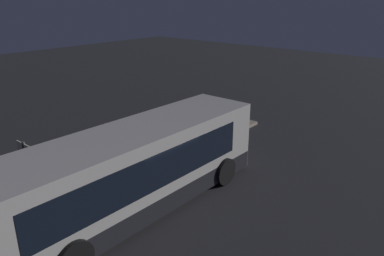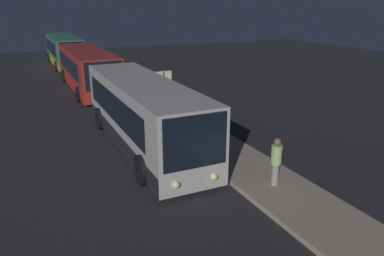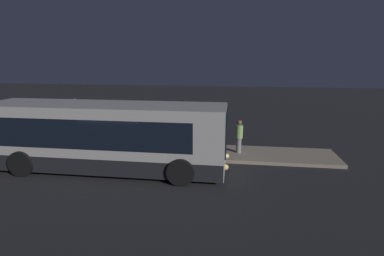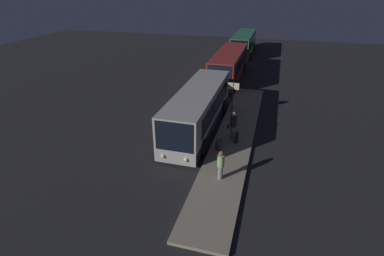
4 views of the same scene
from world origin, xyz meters
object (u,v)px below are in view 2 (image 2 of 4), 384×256
bus_third (64,51)px  passenger_boarding (208,120)px  bus_second (87,70)px  sign_post (164,88)px  trash_bin (216,149)px  bus_lead (143,114)px  suitcase (220,136)px  passenger_waiting (276,160)px

bus_third → passenger_boarding: bearing=5.6°
bus_second → sign_post: bearing=10.9°
passenger_boarding → trash_bin: 1.98m
bus_lead → sign_post: 3.33m
bus_third → bus_lead: bearing=-0.0°
bus_lead → suitcase: (1.63, 3.00, -0.98)m
bus_third → trash_bin: size_ratio=16.46×
bus_third → suitcase: bus_third is taller
bus_second → passenger_waiting: bus_second is taller
bus_second → trash_bin: (15.97, 2.09, -0.94)m
sign_post → trash_bin: 5.69m
sign_post → trash_bin: bearing=0.8°
passenger_waiting → suitcase: (-4.25, 0.24, -0.58)m
passenger_boarding → suitcase: (0.52, 0.35, -0.67)m
bus_second → trash_bin: 16.13m
bus_third → suitcase: bearing=6.2°
passenger_boarding → sign_post: size_ratio=0.69×
bus_lead → bus_second: (-13.08, -0.00, -0.05)m
trash_bin → bus_third: bearing=-175.8°
bus_third → sign_post: size_ratio=3.97×
passenger_boarding → passenger_waiting: size_ratio=1.10×
bus_third → passenger_boarding: size_ratio=5.74×
trash_bin → sign_post: bearing=-179.2°
passenger_boarding → suitcase: bearing=175.4°
bus_second → suitcase: bus_second is taller
bus_second → sign_post: bus_second is taller
bus_third → trash_bin: bus_third is taller
suitcase → bus_third: bearing=-173.8°
bus_lead → passenger_boarding: bearing=67.3°
bus_lead → sign_post: size_ratio=3.95×
bus_second → passenger_waiting: size_ratio=6.60×
bus_third → sign_post: (23.18, 2.01, 0.50)m
bus_lead → passenger_waiting: size_ratio=6.31×
passenger_waiting → passenger_boarding: bearing=-73.7°
bus_lead → trash_bin: 3.70m
sign_post → bus_third: bearing=-175.0°
bus_lead → suitcase: bearing=61.5°
bus_second → bus_third: bearing=180.0°
sign_post → trash_bin: (5.50, 0.08, -1.44)m
passenger_waiting → bus_third: bearing=-70.0°
bus_lead → trash_bin: bearing=36.0°
bus_second → bus_third: (-12.71, 0.00, 0.00)m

